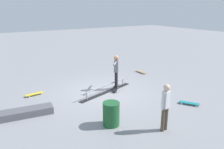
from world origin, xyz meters
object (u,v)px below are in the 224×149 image
(skate_ledge, at_px, (24,113))
(loose_skateboard_natural, at_px, (141,72))
(bystander_white_shirt, at_px, (166,105))
(loose_skateboard_teal, at_px, (189,103))
(loose_skateboard_yellow, at_px, (35,94))
(trash_bin, at_px, (111,114))
(grind_rail, at_px, (106,89))
(skater_main, at_px, (116,70))
(skateboard_main, at_px, (115,89))

(skate_ledge, height_order, loose_skateboard_natural, skate_ledge)
(bystander_white_shirt, height_order, loose_skateboard_teal, bystander_white_shirt)
(loose_skateboard_yellow, distance_m, trash_bin, 4.37)
(grind_rail, xyz_separation_m, loose_skateboard_natural, (-3.43, -1.64, -0.09))
(trash_bin, bearing_deg, loose_skateboard_teal, 174.91)
(skater_main, bearing_deg, skateboard_main, -7.54)
(loose_skateboard_teal, bearing_deg, skateboard_main, -3.82)
(loose_skateboard_natural, bearing_deg, loose_skateboard_teal, -18.22)
(skater_main, relative_size, skateboard_main, 2.23)
(bystander_white_shirt, relative_size, loose_skateboard_natural, 1.95)
(loose_skateboard_yellow, xyz_separation_m, loose_skateboard_teal, (-5.14, 4.38, 0.00))
(loose_skateboard_natural, bearing_deg, grind_rail, -67.54)
(skater_main, xyz_separation_m, loose_skateboard_natural, (-2.81, -1.53, -0.90))
(skate_ledge, distance_m, bystander_white_shirt, 5.07)
(skater_main, distance_m, loose_skateboard_natural, 3.32)
(loose_skateboard_teal, xyz_separation_m, trash_bin, (3.57, -0.32, 0.34))
(loose_skateboard_natural, bearing_deg, skateboard_main, -63.86)
(skate_ledge, bearing_deg, skateboard_main, -174.08)
(skate_ledge, height_order, loose_skateboard_teal, skate_ledge)
(skateboard_main, distance_m, loose_skateboard_yellow, 3.72)
(skater_main, distance_m, skateboard_main, 0.92)
(skate_ledge, bearing_deg, loose_skateboard_natural, -163.84)
(skate_ledge, distance_m, skater_main, 4.53)
(bystander_white_shirt, relative_size, loose_skateboard_yellow, 1.93)
(trash_bin, bearing_deg, loose_skateboard_natural, -138.15)
(bystander_white_shirt, bearing_deg, grind_rail, -98.09)
(bystander_white_shirt, bearing_deg, skateboard_main, -105.16)
(skater_main, relative_size, trash_bin, 2.05)
(loose_skateboard_natural, bearing_deg, skater_main, -64.49)
(grind_rail, bearing_deg, bystander_white_shirt, 71.42)
(skate_ledge, distance_m, trash_bin, 3.28)
(skater_main, xyz_separation_m, trash_bin, (2.02, 2.79, -0.57))
(skater_main, bearing_deg, trash_bin, 6.22)
(loose_skateboard_yellow, bearing_deg, skater_main, -25.86)
(bystander_white_shirt, bearing_deg, skater_main, -106.84)
(skateboard_main, relative_size, trash_bin, 0.92)
(loose_skateboard_yellow, height_order, loose_skateboard_natural, same)
(loose_skateboard_teal, bearing_deg, loose_skateboard_yellow, 16.29)
(loose_skateboard_natural, bearing_deg, bystander_white_shirt, -35.90)
(trash_bin, bearing_deg, bystander_white_shirt, 136.72)
(grind_rail, height_order, trash_bin, trash_bin)
(grind_rail, xyz_separation_m, bystander_white_shirt, (0.13, 3.88, 0.73))
(skater_main, height_order, loose_skateboard_yellow, skater_main)
(skate_ledge, distance_m, loose_skateboard_natural, 7.52)
(skater_main, bearing_deg, grind_rail, -37.99)
(skate_ledge, xyz_separation_m, skateboard_main, (-4.28, -0.44, -0.06))
(bystander_white_shirt, bearing_deg, loose_skateboard_natural, -128.98)
(skateboard_main, height_order, loose_skateboard_teal, same)
(loose_skateboard_yellow, height_order, loose_skateboard_teal, same)
(skateboard_main, height_order, loose_skateboard_natural, same)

